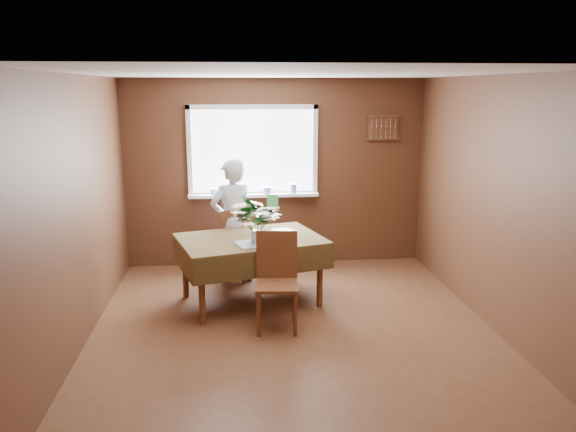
{
  "coord_description": "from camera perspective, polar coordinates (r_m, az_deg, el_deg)",
  "views": [
    {
      "loc": [
        -0.57,
        -5.2,
        2.38
      ],
      "look_at": [
        0.0,
        0.55,
        1.05
      ],
      "focal_mm": 35.0,
      "sensor_mm": 36.0,
      "label": 1
    }
  ],
  "objects": [
    {
      "name": "table_knife",
      "position": [
        6.11,
        -1.84,
        -2.43
      ],
      "size": [
        0.15,
        0.19,
        0.0
      ],
      "primitive_type": "cube",
      "rotation": [
        0.0,
        0.0,
        0.63
      ],
      "color": "silver",
      "rests_on": "dining_table"
    },
    {
      "name": "wall_back",
      "position": [
        7.55,
        -1.28,
        4.35
      ],
      "size": [
        4.0,
        0.0,
        4.0
      ],
      "primitive_type": "plane",
      "rotation": [
        1.57,
        0.0,
        0.0
      ],
      "color": "brown",
      "rests_on": "floor"
    },
    {
      "name": "floor",
      "position": [
        5.74,
        0.56,
        -11.51
      ],
      "size": [
        4.5,
        4.5,
        0.0
      ],
      "primitive_type": "plane",
      "color": "#532E1C",
      "rests_on": "ground"
    },
    {
      "name": "chair_far",
      "position": [
        6.99,
        -5.46,
        -2.6
      ],
      "size": [
        0.49,
        0.49,
        0.94
      ],
      "rotation": [
        0.0,
        0.0,
        3.39
      ],
      "color": "brown",
      "rests_on": "floor"
    },
    {
      "name": "flower_bouquet",
      "position": [
        6.01,
        -3.34,
        0.04
      ],
      "size": [
        0.52,
        0.52,
        0.44
      ],
      "rotation": [
        0.0,
        0.0,
        -0.36
      ],
      "color": "white",
      "rests_on": "dining_table"
    },
    {
      "name": "wall_right",
      "position": [
        5.91,
        20.25,
        1.13
      ],
      "size": [
        0.0,
        4.5,
        4.5
      ],
      "primitive_type": "plane",
      "rotation": [
        1.57,
        0.0,
        -1.57
      ],
      "color": "brown",
      "rests_on": "floor"
    },
    {
      "name": "wall_left",
      "position": [
        5.51,
        -20.58,
        0.29
      ],
      "size": [
        0.0,
        4.5,
        4.5
      ],
      "primitive_type": "plane",
      "rotation": [
        1.57,
        0.0,
        1.57
      ],
      "color": "brown",
      "rests_on": "floor"
    },
    {
      "name": "chair_near",
      "position": [
        5.66,
        -1.13,
        -6.12
      ],
      "size": [
        0.45,
        0.45,
        0.97
      ],
      "rotation": [
        0.0,
        0.0,
        -0.08
      ],
      "color": "brown",
      "rests_on": "floor"
    },
    {
      "name": "wall_front",
      "position": [
        3.21,
        5.01,
        -7.67
      ],
      "size": [
        4.0,
        0.0,
        4.0
      ],
      "primitive_type": "plane",
      "rotation": [
        -1.57,
        0.0,
        0.0
      ],
      "color": "brown",
      "rests_on": "floor"
    },
    {
      "name": "ceiling",
      "position": [
        5.23,
        0.62,
        14.29
      ],
      "size": [
        4.5,
        4.5,
        0.0
      ],
      "primitive_type": "plane",
      "rotation": [
        3.14,
        0.0,
        0.0
      ],
      "color": "white",
      "rests_on": "wall_back"
    },
    {
      "name": "dining_table",
      "position": [
        6.25,
        -3.81,
        -3.03
      ],
      "size": [
        1.78,
        1.44,
        0.76
      ],
      "rotation": [
        0.0,
        0.0,
        0.28
      ],
      "color": "brown",
      "rests_on": "floor"
    },
    {
      "name": "spoon_rack",
      "position": [
        7.7,
        9.66,
        8.83
      ],
      "size": [
        0.44,
        0.05,
        0.33
      ],
      "color": "brown",
      "rests_on": "wall_back"
    },
    {
      "name": "side_plate",
      "position": [
        6.48,
        -0.56,
        -1.54
      ],
      "size": [
        0.3,
        0.3,
        0.01
      ],
      "primitive_type": "cylinder",
      "rotation": [
        0.0,
        0.0,
        0.16
      ],
      "color": "white",
      "rests_on": "dining_table"
    },
    {
      "name": "seated_woman",
      "position": [
        6.88,
        -5.66,
        -0.58
      ],
      "size": [
        0.67,
        0.57,
        1.55
      ],
      "primitive_type": "imported",
      "rotation": [
        0.0,
        0.0,
        3.56
      ],
      "color": "white",
      "rests_on": "floor"
    },
    {
      "name": "window_assembly",
      "position": [
        7.47,
        -3.51,
        5.1
      ],
      "size": [
        1.72,
        0.2,
        1.22
      ],
      "color": "white",
      "rests_on": "wall_back"
    }
  ]
}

